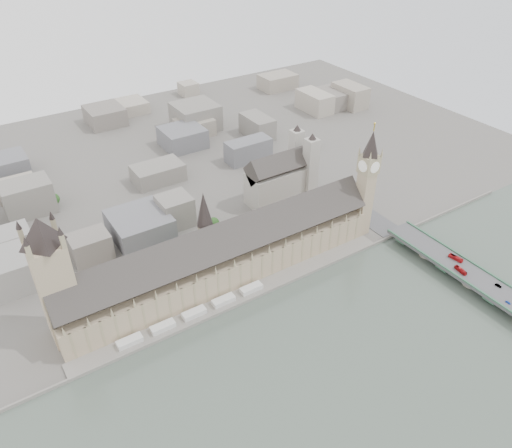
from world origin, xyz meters
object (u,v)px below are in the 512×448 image
westminster_abbey (282,177)px  car_silver (498,286)px  elizabeth_tower (367,176)px  car_blue (508,302)px  red_bus_south (456,258)px  red_bus_north (461,270)px  palace_of_westminster (222,256)px  victoria_tower (53,275)px  westminster_bridge (464,275)px

westminster_abbey → car_silver: bearing=-75.1°
elizabeth_tower → car_blue: (18.45, -137.71, -47.17)m
red_bus_south → car_blue: red_bus_south is taller
westminster_abbey → red_bus_north: (45.66, -182.04, -13.23)m
palace_of_westminster → car_blue: 216.65m
palace_of_westminster → red_bus_south: palace_of_westminster is taller
victoria_tower → red_bus_south: bearing=-19.3°
westminster_abbey → red_bus_south: size_ratio=5.55×
palace_of_westminster → car_blue: size_ratio=67.93×
westminster_abbey → westminster_bridge: bearing=-74.4°
elizabeth_tower → red_bus_north: (18.59, -95.04, -46.23)m
westminster_bridge → car_silver: (4.55, -26.80, 5.93)m
elizabeth_tower → palace_of_westminster: bearing=175.2°
westminster_bridge → elizabeth_tower: bearing=104.1°
westminster_bridge → red_bus_south: bearing=72.5°
car_blue → victoria_tower: bearing=146.9°
red_bus_north → red_bus_south: size_ratio=0.94×
westminster_abbey → red_bus_north: bearing=-75.9°
palace_of_westminster → elizabeth_tower: (138.00, -11.70, 35.38)m
car_silver → palace_of_westminster: bearing=134.5°
elizabeth_tower → westminster_bridge: (24.00, -95.50, -52.96)m
palace_of_westminster → westminster_abbey: bearing=34.2°
westminster_abbey → car_blue: bearing=-78.5°
victoria_tower → westminster_abbey: bearing=16.5°
red_bus_south → car_blue: 55.80m
palace_of_westminster → car_silver: bearing=-38.8°
victoria_tower → westminster_bridge: victoria_tower is taller
westminster_bridge → car_silver: car_silver is taller
elizabeth_tower → car_blue: size_ratio=27.56×
elizabeth_tower → car_silver: bearing=-76.9°
westminster_bridge → westminster_abbey: westminster_abbey is taller
westminster_abbey → red_bus_north: westminster_abbey is taller
red_bus_south → car_blue: bearing=-107.7°
palace_of_westminster → elizabeth_tower: size_ratio=2.47×
red_bus_south → victoria_tower: bearing=152.9°
victoria_tower → westminster_bridge: size_ratio=0.31×
palace_of_westminster → westminster_bridge: size_ratio=0.82×
palace_of_westminster → car_blue: (156.45, -149.41, -11.79)m
victoria_tower → westminster_abbey: 244.79m
car_silver → red_bus_south: bearing=84.1°
car_blue → car_silver: car_silver is taller
red_bus_north → car_silver: (9.97, -27.26, -0.80)m
elizabeth_tower → victoria_tower: bearing=176.0°
westminster_abbey → red_bus_north: size_ratio=5.90×
westminster_bridge → car_blue: car_blue is taller
elizabeth_tower → victoria_tower: elizabeth_tower is taller
westminster_abbey → red_bus_south: bearing=-72.0°
westminster_bridge → red_bus_north: size_ratio=28.20×
victoria_tower → car_silver: 323.87m
elizabeth_tower → red_bus_south: size_ratio=8.77×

